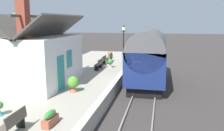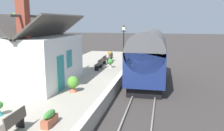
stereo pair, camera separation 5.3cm
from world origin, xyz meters
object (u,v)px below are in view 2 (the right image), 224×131
object	(u,v)px
bench_platform_end	(13,122)
planter_by_door	(50,118)
bench_mid_platform	(110,57)
bench_by_lamp	(99,64)
station_building	(43,59)
planter_edge_near	(124,54)
tree_mid_background	(17,26)
train	(148,57)
station_sign_board	(124,49)
planter_bench_left	(110,63)
planter_corner_building	(110,54)
lamp_post_platform	(124,37)
planter_edge_far	(73,84)
bench_near_building	(103,60)

from	to	relation	value
bench_platform_end	planter_by_door	xyz separation A→B (m)	(1.01, -0.96, -0.19)
bench_mid_platform	bench_platform_end	world-z (taller)	same
bench_mid_platform	bench_by_lamp	world-z (taller)	same
station_building	planter_by_door	xyz separation A→B (m)	(-5.82, -3.27, -1.42)
planter_edge_near	tree_mid_background	distance (m)	14.42
train	station_sign_board	xyz separation A→B (m)	(6.48, 2.94, -0.20)
planter_bench_left	planter_corner_building	xyz separation A→B (m)	(5.55, 1.24, 0.01)
planter_corner_building	tree_mid_background	size ratio (longest dim) A/B	0.13
bench_by_lamp	tree_mid_background	xyz separation A→B (m)	(8.51, 13.13, 2.97)
station_building	lamp_post_platform	xyz separation A→B (m)	(8.14, -4.00, 0.89)
planter_edge_near	planter_edge_far	distance (m)	14.32
train	planter_bench_left	size ratio (longest dim) A/B	10.05
bench_by_lamp	station_building	bearing A→B (deg)	157.01
bench_near_building	planter_by_door	world-z (taller)	bench_near_building
bench_near_building	bench_mid_platform	size ratio (longest dim) A/B	1.00
station_building	lamp_post_platform	world-z (taller)	station_building
station_building	planter_corner_building	distance (m)	12.14
bench_by_lamp	planter_bench_left	xyz separation A→B (m)	(0.92, -0.79, -0.07)
planter_edge_far	tree_mid_background	size ratio (longest dim) A/B	0.16
bench_mid_platform	bench_platform_end	xyz separation A→B (m)	(-16.30, 0.09, 0.00)
train	bench_by_lamp	world-z (taller)	train
station_building	bench_mid_platform	distance (m)	9.84
planter_by_door	bench_near_building	bearing A→B (deg)	4.71
station_building	bench_near_building	size ratio (longest dim) A/B	4.61
station_sign_board	tree_mid_background	size ratio (longest dim) A/B	0.26
bench_platform_end	planter_edge_near	size ratio (longest dim) A/B	1.30
planter_edge_near	station_sign_board	bearing A→B (deg)	-169.94
planter_edge_far	bench_near_building	bearing A→B (deg)	2.31
bench_platform_end	planter_edge_far	distance (m)	5.56
planter_bench_left	lamp_post_platform	size ratio (longest dim) A/B	0.22
bench_platform_end	planter_by_door	bearing A→B (deg)	-43.51
tree_mid_background	planter_bench_left	bearing A→B (deg)	-118.57
bench_near_building	bench_platform_end	size ratio (longest dim) A/B	0.99
train	planter_by_door	distance (m)	10.87
bench_near_building	planter_edge_far	size ratio (longest dim) A/B	1.45
bench_near_building	bench_mid_platform	xyz separation A→B (m)	(1.96, -0.23, 0.00)
planter_bench_left	planter_edge_near	bearing A→B (deg)	-1.02
bench_near_building	bench_mid_platform	world-z (taller)	same
lamp_post_platform	bench_mid_platform	bearing A→B (deg)	50.26
planter_edge_near	planter_by_door	distance (m)	18.85
planter_by_door	planter_corner_building	bearing A→B (deg)	4.56
lamp_post_platform	station_sign_board	size ratio (longest dim) A/B	2.37
tree_mid_background	bench_mid_platform	bearing A→B (deg)	-108.74
bench_platform_end	bench_by_lamp	xyz separation A→B (m)	(12.28, 0.00, 0.00)
train	bench_near_building	size ratio (longest dim) A/B	5.83
planter_edge_near	station_sign_board	size ratio (longest dim) A/B	0.70
bench_by_lamp	planter_edge_near	bearing A→B (deg)	-6.86
bench_mid_platform	bench_near_building	bearing A→B (deg)	173.39
planter_bench_left	station_sign_board	xyz separation A→B (m)	(4.60, -0.48, 0.78)
planter_corner_building	station_sign_board	distance (m)	2.12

